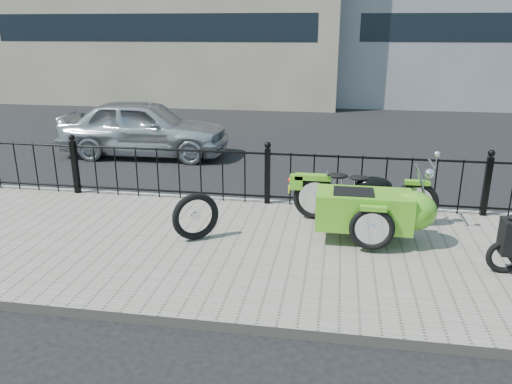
# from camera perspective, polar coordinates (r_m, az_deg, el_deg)

# --- Properties ---
(ground) EXTENTS (120.00, 120.00, 0.00)m
(ground) POSITION_cam_1_polar(r_m,az_deg,el_deg) (7.42, -0.15, -5.43)
(ground) COLOR black
(ground) RESTS_ON ground
(sidewalk) EXTENTS (30.00, 3.80, 0.12)m
(sidewalk) POSITION_cam_1_polar(r_m,az_deg,el_deg) (6.95, -0.84, -6.61)
(sidewalk) COLOR gray
(sidewalk) RESTS_ON ground
(curb) EXTENTS (30.00, 0.10, 0.12)m
(curb) POSITION_cam_1_polar(r_m,az_deg,el_deg) (8.73, 1.43, -1.33)
(curb) COLOR gray
(curb) RESTS_ON ground
(iron_fence) EXTENTS (14.11, 0.11, 1.08)m
(iron_fence) POSITION_cam_1_polar(r_m,az_deg,el_deg) (8.43, 1.32, 1.74)
(iron_fence) COLOR black
(iron_fence) RESTS_ON sidewalk
(motorcycle_sidecar) EXTENTS (2.28, 1.48, 0.98)m
(motorcycle_sidecar) POSITION_cam_1_polar(r_m,az_deg,el_deg) (7.21, 13.56, -1.63)
(motorcycle_sidecar) COLOR black
(motorcycle_sidecar) RESTS_ON sidewalk
(spare_tire) EXTENTS (0.62, 0.49, 0.69)m
(spare_tire) POSITION_cam_1_polar(r_m,az_deg,el_deg) (7.06, -6.91, -2.80)
(spare_tire) COLOR black
(spare_tire) RESTS_ON sidewalk
(sedan_car) EXTENTS (4.10, 1.76, 1.38)m
(sedan_car) POSITION_cam_1_polar(r_m,az_deg,el_deg) (12.46, -12.62, 7.19)
(sedan_car) COLOR #B9BBC0
(sedan_car) RESTS_ON ground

